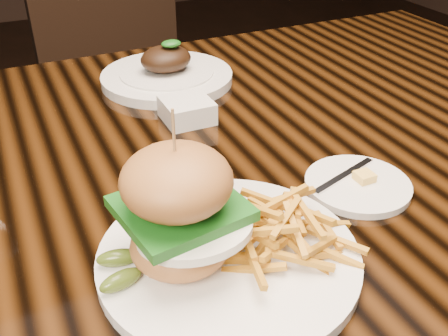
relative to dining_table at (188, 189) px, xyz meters
name	(u,v)px	position (x,y,z in m)	size (l,w,h in m)	color
dining_table	(188,189)	(0.00, 0.00, 0.00)	(1.60, 0.90, 0.75)	black
burger_plate	(219,230)	(-0.06, -0.25, 0.13)	(0.29, 0.29, 0.19)	white
side_saucer	(358,184)	(0.17, -0.20, 0.08)	(0.14, 0.14, 0.02)	white
ramekin	(187,110)	(0.03, 0.08, 0.09)	(0.08, 0.08, 0.04)	white
far_dish	(167,74)	(0.06, 0.25, 0.09)	(0.25, 0.25, 0.08)	white
chair_far	(122,68)	(0.12, 0.89, -0.13)	(0.49, 0.49, 0.95)	black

